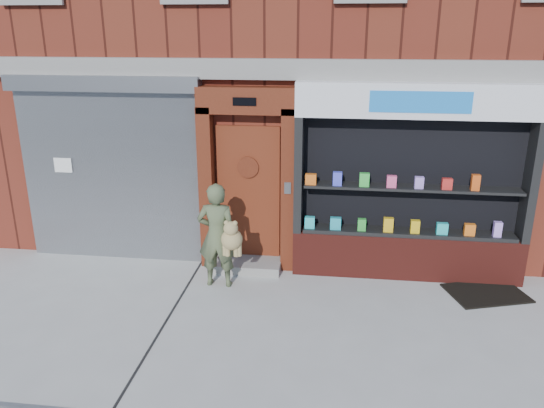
# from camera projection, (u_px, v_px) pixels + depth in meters

# --- Properties ---
(ground) EXTENTS (80.00, 80.00, 0.00)m
(ground) POSITION_uv_depth(u_px,v_px,m) (281.00, 328.00, 6.92)
(ground) COLOR #9E9E99
(ground) RESTS_ON ground
(building) EXTENTS (12.00, 8.16, 8.00)m
(building) POSITION_uv_depth(u_px,v_px,m) (313.00, 14.00, 11.29)
(building) COLOR #5D1F15
(building) RESTS_ON ground
(shutter_bay) EXTENTS (3.10, 0.30, 3.04)m
(shutter_bay) POSITION_uv_depth(u_px,v_px,m) (110.00, 159.00, 8.55)
(shutter_bay) COLOR gray
(shutter_bay) RESTS_ON ground
(red_door_bay) EXTENTS (1.52, 0.58, 2.90)m
(red_door_bay) POSITION_uv_depth(u_px,v_px,m) (247.00, 180.00, 8.30)
(red_door_bay) COLOR #4C1A0D
(red_door_bay) RESTS_ON ground
(pharmacy_bay) EXTENTS (3.50, 0.41, 3.00)m
(pharmacy_bay) POSITION_uv_depth(u_px,v_px,m) (410.00, 192.00, 7.98)
(pharmacy_bay) COLOR maroon
(pharmacy_bay) RESTS_ON ground
(woman) EXTENTS (0.71, 0.50, 1.61)m
(woman) POSITION_uv_depth(u_px,v_px,m) (219.00, 236.00, 7.83)
(woman) COLOR #4E5A3B
(woman) RESTS_ON ground
(doormat) EXTENTS (1.27, 1.05, 0.03)m
(doormat) POSITION_uv_depth(u_px,v_px,m) (486.00, 293.00, 7.81)
(doormat) COLOR black
(doormat) RESTS_ON ground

